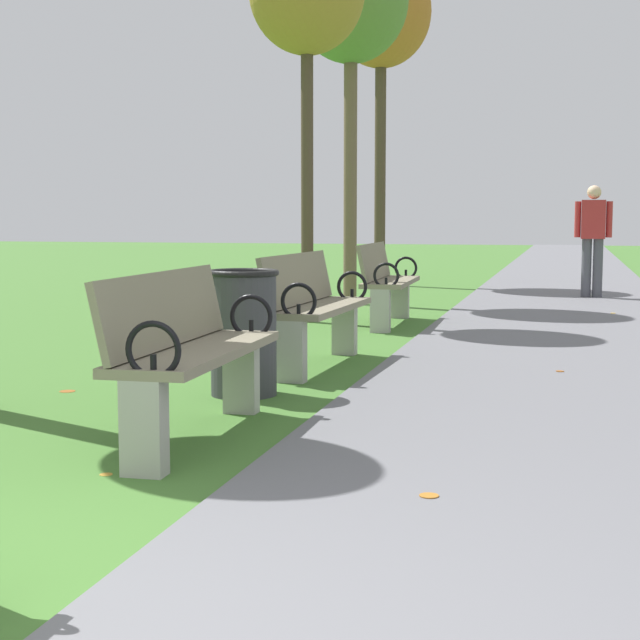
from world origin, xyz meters
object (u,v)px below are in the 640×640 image
tree_5 (381,16)px  trash_bin (244,332)px  pedestrian_walking (593,235)px  park_bench_4 (386,281)px  park_bench_3 (314,306)px  tree_4 (351,4)px  park_bench_2 (189,350)px

tree_5 → trash_bin: tree_5 is taller
pedestrian_walking → trash_bin: bearing=-105.7°
park_bench_4 → pedestrian_walking: size_ratio=1.00×
park_bench_3 → trash_bin: park_bench_3 is taller
park_bench_3 → pedestrian_walking: size_ratio=1.00×
tree_5 → pedestrian_walking: size_ratio=3.45×
pedestrian_walking → trash_bin: 8.93m
pedestrian_walking → park_bench_4: bearing=-118.6°
park_bench_4 → tree_4: size_ratio=0.33×
park_bench_3 → tree_5: tree_5 is taller
park_bench_4 → park_bench_3: bearing=-90.0°
park_bench_2 → tree_5: (-1.27, 11.91, 4.10)m
trash_bin → park_bench_3: bearing=83.5°
pedestrian_walking → tree_5: bearing=150.4°
park_bench_2 → pedestrian_walking: 10.16m
tree_5 → trash_bin: size_ratio=6.66×
park_bench_4 → tree_4: tree_4 is taller
tree_4 → trash_bin: (0.81, -6.84, -3.58)m
park_bench_3 → tree_4: bearing=99.8°
park_bench_2 → park_bench_4: same height
park_bench_3 → tree_5: bearing=97.8°
park_bench_2 → park_bench_3: size_ratio=1.00×
park_bench_3 → pedestrian_walking: 7.65m
park_bench_4 → tree_4: 4.38m
trash_bin → park_bench_4: bearing=88.1°
park_bench_4 → tree_5: 7.51m
tree_5 → trash_bin: (1.12, -10.59, -4.16)m
park_bench_3 → pedestrian_walking: bearing=72.7°
park_bench_3 → park_bench_2: bearing=-90.0°
park_bench_2 → park_bench_4: (0.00, 5.74, 0.00)m
pedestrian_walking → tree_4: bearing=-151.7°
park_bench_2 → pedestrian_walking: pedestrian_walking is taller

